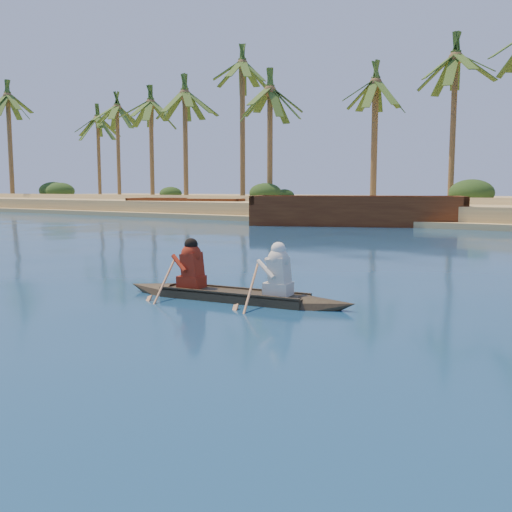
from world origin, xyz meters
The scene contains 7 objects.
ground centered at (0.00, 0.00, 0.00)m, with size 160.00×160.00×0.00m, color navy.
sandy_embankment centered at (0.00, 46.89, 0.53)m, with size 150.00×51.00×1.50m.
palm_grove centered at (0.00, 35.00, 8.00)m, with size 110.00×14.00×16.00m, color #335B20, non-canonical shape.
shrub_cluster centered at (0.00, 31.50, 1.20)m, with size 100.00×6.00×2.40m, color #234017, non-canonical shape.
canoe centered at (5.61, -2.45, 0.29)m, with size 5.52×1.41×1.51m.
barge_left centered at (-20.27, 27.00, 0.63)m, with size 11.29×6.22×1.79m.
barge_mid centered at (-2.43, 22.71, 0.79)m, with size 14.15×9.34×2.24m.
Camera 1 is at (12.68, -12.34, 2.42)m, focal length 40.00 mm.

